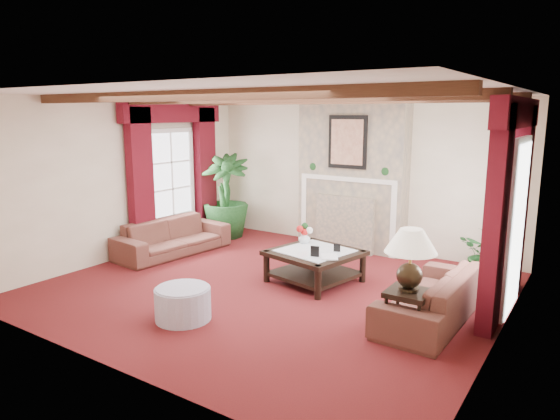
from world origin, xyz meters
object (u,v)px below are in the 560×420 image
Objects in this scene: sofa_right at (432,287)px; coffee_table at (315,266)px; potted_palm at (226,214)px; ottoman at (183,304)px; side_table at (407,314)px; sofa_left at (173,231)px.

coffee_table is at bearing -100.37° from sofa_right.
ottoman is (2.20, -3.46, -0.27)m from potted_palm.
sofa_right is 5.02m from potted_palm.
sofa_right is 1.07× the size of potted_palm.
coffee_table is at bearing 72.70° from ottoman.
sofa_right reaches higher than coffee_table.
sofa_right reaches higher than side_table.
side_table reaches higher than ottoman.
sofa_right is at bearing -87.79° from sofa_left.
side_table is 2.62m from ottoman.
coffee_table is (2.85, -1.40, -0.23)m from potted_palm.
sofa_right is 3.04× the size of ottoman.
potted_palm is 5.21m from side_table.
sofa_left is 1.04× the size of sofa_right.
sofa_left is at bearing -89.30° from potted_palm.
sofa_right is 3.00m from ottoman.
sofa_right is 3.80× the size of side_table.
potted_palm is at bearing 6.74° from sofa_left.
coffee_table is at bearing -26.19° from potted_palm.
sofa_left reaches higher than side_table.
ottoman is (-2.48, -1.68, -0.20)m from sofa_right.
coffee_table is 1.71× the size of ottoman.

